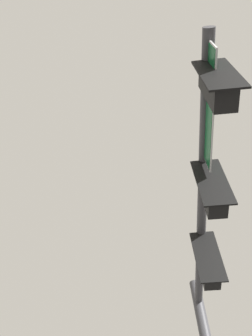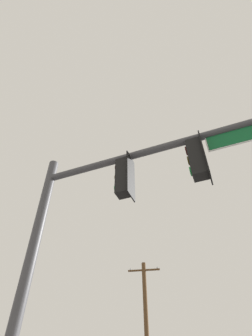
{
  "view_description": "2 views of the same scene",
  "coord_description": "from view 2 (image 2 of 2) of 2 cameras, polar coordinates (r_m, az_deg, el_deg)",
  "views": [
    {
      "loc": [
        1.43,
        -6.84,
        1.3
      ],
      "look_at": [
        -2.87,
        -7.63,
        7.91
      ],
      "focal_mm": 35.0,
      "sensor_mm": 36.0,
      "label": 1
    },
    {
      "loc": [
        -1.71,
        -10.77,
        1.62
      ],
      "look_at": [
        -4.23,
        -5.75,
        6.52
      ],
      "focal_mm": 28.0,
      "sensor_mm": 36.0,
      "label": 2
    }
  ],
  "objects": [
    {
      "name": "signal_pole_near",
      "position": [
        6.21,
        -0.24,
        -7.57
      ],
      "size": [
        6.89,
        0.92,
        7.1
      ],
      "color": "#47474C",
      "rests_on": "ground_plane"
    },
    {
      "name": "utility_pole",
      "position": [
        22.4,
        4.48,
        -31.73
      ],
      "size": [
        2.56,
        0.93,
        10.13
      ],
      "color": "brown",
      "rests_on": "ground_plane"
    }
  ]
}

